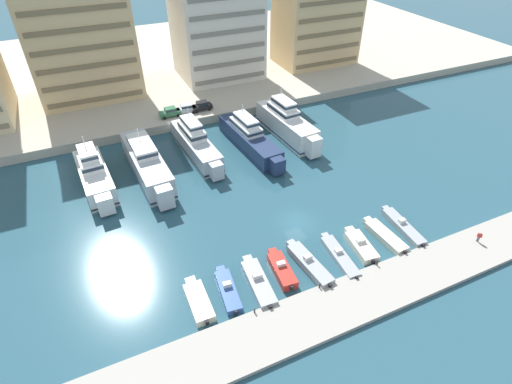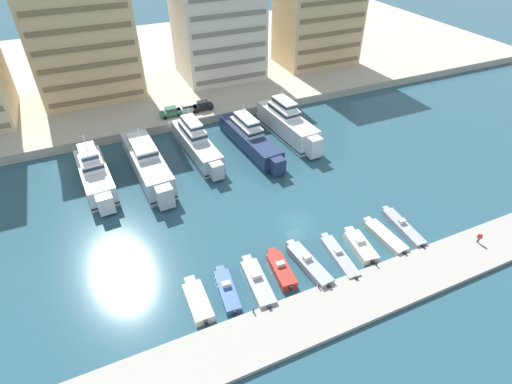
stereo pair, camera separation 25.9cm
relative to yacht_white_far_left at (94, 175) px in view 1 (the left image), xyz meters
The scene contains 27 objects.
ground_plane 31.70m from the yacht_white_far_left, 39.96° to the right, with size 400.00×400.00×0.00m, color #285160.
quay_promenade 53.16m from the yacht_white_far_left, 62.87° to the left, with size 180.00×70.00×1.67m, color #BCB29E.
pier_dock 42.32m from the yacht_white_far_left, 55.03° to the right, with size 120.00×6.33×0.52m, color #A8A399.
yacht_white_far_left is the anchor object (origin of this frame).
yacht_silver_left 8.02m from the yacht_white_far_left, ahead, with size 5.16×20.36×7.12m.
yacht_silver_mid_left 17.23m from the yacht_white_far_left, ahead, with size 4.75×18.55×7.77m.
yacht_navy_center_left 26.27m from the yacht_white_far_left, ahead, with size 5.28×19.81×7.41m.
yacht_white_center 34.31m from the yacht_white_far_left, ahead, with size 5.25×18.52×8.57m.
motorboat_cream_far_left 28.84m from the yacht_white_far_left, 74.82° to the right, with size 2.23×6.71×1.00m.
motorboat_blue_left 29.81m from the yacht_white_far_left, 68.05° to the right, with size 2.38×7.08×1.32m.
motorboat_grey_mid_left 31.74m from the yacht_white_far_left, 62.28° to the right, with size 2.56×8.21×1.53m.
motorboat_red_center_left 32.98m from the yacht_white_far_left, 56.68° to the right, with size 2.35×6.57×1.57m.
motorboat_grey_center 35.48m from the yacht_white_far_left, 52.50° to the right, with size 2.61×8.50×1.65m.
motorboat_grey_center_right 38.46m from the yacht_white_far_left, 47.73° to the right, with size 2.18×8.32×1.17m.
motorboat_cream_mid_right 40.61m from the yacht_white_far_left, 43.82° to the right, with size 2.75×6.60×1.45m.
motorboat_cream_right 43.51m from the yacht_white_far_left, 40.02° to the right, with size 2.31×7.60×0.93m.
motorboat_grey_far_right 45.88m from the yacht_white_far_left, 36.80° to the right, with size 2.08×8.55×1.43m.
car_green_far_left 22.08m from the yacht_white_far_left, 43.87° to the left, with size 4.14×2.00×1.80m.
car_silver_left 24.65m from the yacht_white_far_left, 39.01° to the left, with size 4.20×2.12×1.80m.
car_black_mid_left 27.18m from the yacht_white_far_left, 34.59° to the left, with size 4.14×2.00×1.80m.
apartment_block_left 34.84m from the yacht_white_far_left, 83.42° to the left, with size 20.26×13.44×29.20m.
apartment_block_mid_left 46.52m from the yacht_white_far_left, 44.97° to the left, with size 18.17×15.47×22.22m.
apartment_block_center_left 65.72m from the yacht_white_far_left, 28.05° to the left, with size 18.97×12.84×26.18m.
pedestrian_near_edge 55.14m from the yacht_white_far_left, 37.78° to the right, with size 0.41×0.50×1.54m.
bollard_west 34.18m from the yacht_white_far_left, 68.30° to the right, with size 0.20×0.20×0.61m.
bollard_west_mid 37.98m from the yacht_white_far_left, 56.72° to the right, with size 0.20×0.20×0.61m.
bollard_east_mid 43.03m from the yacht_white_far_left, 47.54° to the right, with size 0.20×0.20×0.61m.
Camera 1 is at (-22.37, -35.50, 37.26)m, focal length 28.00 mm.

